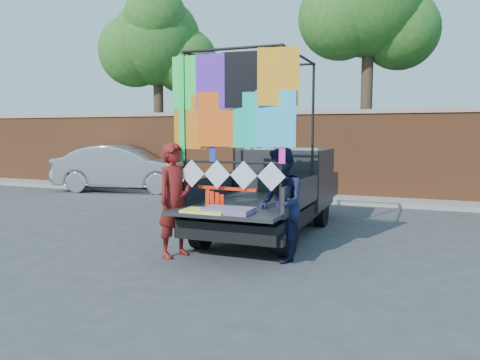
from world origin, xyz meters
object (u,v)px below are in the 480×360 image
at_px(woman, 175,200).
at_px(man, 280,204).
at_px(pickup_truck, 279,189).
at_px(sedan, 126,168).

relative_size(woman, man, 1.03).
relative_size(pickup_truck, man, 2.92).
xyz_separation_m(pickup_truck, man, (0.71, -2.24, 0.06)).
bearing_deg(pickup_truck, woman, -109.02).
relative_size(sedan, man, 2.64).
height_order(sedan, man, man).
xyz_separation_m(woman, man, (1.61, 0.40, -0.03)).
bearing_deg(woman, pickup_truck, 0.92).
height_order(sedan, woman, woman).
relative_size(sedan, woman, 2.56).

